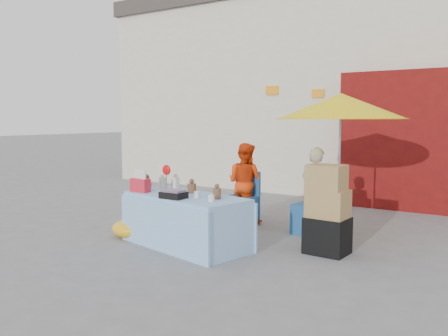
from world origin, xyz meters
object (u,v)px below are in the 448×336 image
Objects in this scene: umbrella at (341,107)px; box_stack at (327,213)px; vendor_beige at (316,190)px; chair_left at (241,208)px; chair_right at (312,217)px; vendor_orange at (245,183)px; market_table at (185,220)px.

umbrella reaches higher than box_stack.
chair_left is at bearing 10.24° from vendor_beige.
chair_right is at bearing -136.44° from umbrella.
vendor_orange reaches higher than chair_right.
box_stack reaches higher than chair_left.
chair_left is 1.32m from vendor_beige.
box_stack reaches higher than market_table.
vendor_orange reaches higher than chair_left.
vendor_orange reaches higher than market_table.
market_table is 1.76m from vendor_orange.
box_stack is at bearing 123.63° from vendor_beige.
vendor_orange is at bearing 4.11° from vendor_beige.
market_table reaches higher than chair_right.
market_table is 1.71× the size of box_stack.
umbrella is 1.82m from box_stack.
vendor_beige is at bearing -153.43° from umbrella.
box_stack is at bearing -52.81° from chair_right.
chair_left is 0.41× the size of umbrella.
chair_left is 1.00× the size of chair_right.
box_stack reaches higher than chair_right.
chair_left is 0.75× the size of box_stack.
vendor_orange is 1.99m from umbrella.
vendor_orange is 1.02× the size of vendor_beige.
box_stack is at bearing -21.65° from chair_left.
box_stack is (1.82, -1.01, -0.13)m from vendor_orange.
chair_right is (1.15, 1.59, -0.10)m from market_table.
vendor_beige is 1.17m from box_stack.
umbrella is (0.30, 0.28, 1.64)m from chair_right.
chair_right is at bearing 177.98° from vendor_orange.
umbrella reaches higher than market_table.
chair_right is (1.25, 0.00, 0.00)m from chair_left.
box_stack is (0.57, -0.88, 0.27)m from chair_right.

